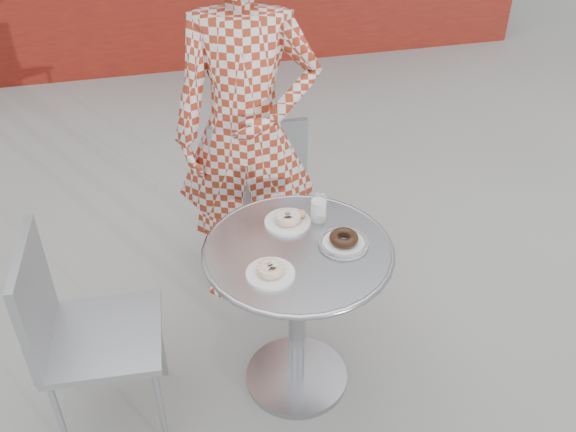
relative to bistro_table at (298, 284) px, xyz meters
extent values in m
plane|color=#A5A39D|center=(0.03, 0.04, -0.58)|extent=(60.00, 60.00, 0.00)
cube|color=maroon|center=(0.03, 3.72, -0.08)|extent=(6.02, 0.20, 1.00)
cylinder|color=#B4B4B9|center=(0.00, 0.00, -0.56)|extent=(0.46, 0.46, 0.03)
cylinder|color=#B4B4B9|center=(0.00, 0.00, -0.20)|extent=(0.07, 0.07, 0.73)
cylinder|color=#B4B4B9|center=(0.00, 0.00, 0.18)|extent=(0.73, 0.73, 0.02)
torus|color=#B4B4B9|center=(0.00, 0.00, 0.18)|extent=(0.76, 0.76, 0.03)
cube|color=#9FA2A7|center=(-0.01, 0.88, -0.08)|extent=(0.48, 0.48, 0.03)
cube|color=#9FA2A7|center=(-0.02, 0.66, 0.16)|extent=(0.46, 0.05, 0.46)
cube|color=#9FA2A7|center=(-0.78, -0.01, -0.10)|extent=(0.47, 0.47, 0.03)
cube|color=#9FA2A7|center=(-0.99, 0.01, 0.13)|extent=(0.06, 0.44, 0.44)
imported|color=#A03018|center=(-0.07, 0.69, 0.34)|extent=(0.74, 0.55, 1.84)
cylinder|color=white|center=(0.00, 0.17, 0.19)|extent=(0.19, 0.19, 0.01)
torus|color=#D68252|center=(0.00, 0.17, 0.22)|extent=(0.11, 0.11, 0.04)
sphere|color=#B77A3F|center=(0.06, 0.18, 0.22)|extent=(0.04, 0.04, 0.04)
cylinder|color=white|center=(-0.14, -0.13, 0.19)|extent=(0.18, 0.18, 0.01)
torus|color=#D68252|center=(-0.14, -0.13, 0.22)|extent=(0.11, 0.11, 0.03)
cylinder|color=white|center=(0.18, -0.02, 0.19)|extent=(0.19, 0.19, 0.01)
torus|color=black|center=(0.18, -0.02, 0.22)|extent=(0.12, 0.12, 0.04)
torus|color=black|center=(0.18, -0.02, 0.20)|extent=(0.20, 0.20, 0.02)
cylinder|color=white|center=(0.13, 0.17, 0.23)|extent=(0.06, 0.06, 0.09)
cylinder|color=white|center=(0.13, 0.17, 0.24)|extent=(0.07, 0.07, 0.11)
camera|label=1|loc=(-0.49, -1.87, 1.75)|focal=40.00mm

